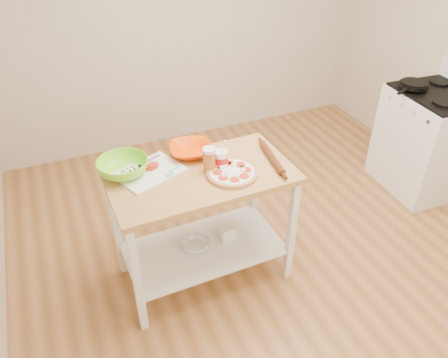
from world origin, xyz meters
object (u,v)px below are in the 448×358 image
cutting_board (149,171)px  beer_pint (209,160)px  green_bowl (123,167)px  yogurt_tub (221,159)px  spatula (173,171)px  rolling_pin (272,158)px  shelf_bin (227,232)px  knife (140,166)px  skillet (413,85)px  gas_stove (427,141)px  orange_bowl (191,150)px  shelf_glass_bowl (196,245)px  pizza (232,173)px  prep_island (202,205)px

cutting_board → beer_pint: 0.40m
green_bowl → yogurt_tub: (0.60, -0.16, 0.01)m
cutting_board → green_bowl: (-0.15, 0.05, 0.04)m
beer_pint → spatula: bearing=161.9°
rolling_pin → shelf_bin: bearing=167.6°
spatula → knife: bearing=117.0°
skillet → rolling_pin: size_ratio=0.99×
gas_stove → knife: gas_stove is taller
gas_stove → orange_bowl: size_ratio=3.92×
spatula → rolling_pin: size_ratio=0.35×
cutting_board → rolling_pin: rolling_pin is taller
shelf_glass_bowl → shelf_bin: shelf_bin is taller
knife → shelf_glass_bowl: 0.72m
orange_bowl → yogurt_tub: yogurt_tub is taller
spatula → shelf_glass_bowl: bearing=-57.5°
skillet → cutting_board: (-2.43, -0.29, -0.07)m
spatula → yogurt_tub: size_ratio=0.68×
spatula → rolling_pin: (0.65, -0.12, 0.01)m
gas_stove → green_bowl: size_ratio=3.44×
skillet → yogurt_tub: 2.02m
orange_bowl → yogurt_tub: size_ratio=1.42×
pizza → shelf_glass_bowl: 0.67m
spatula → knife: size_ratio=0.55×
pizza → shelf_bin: 0.61m
prep_island → spatula: 0.32m
gas_stove → shelf_glass_bowl: gas_stove is taller
green_bowl → gas_stove: bearing=1.6°
prep_island → spatula: bearing=153.3°
skillet → pizza: (-1.95, -0.53, -0.06)m
pizza → knife: size_ratio=1.33×
green_bowl → beer_pint: 0.55m
cutting_board → prep_island: bearing=-46.9°
yogurt_tub → prep_island: bearing=-167.5°
skillet → pizza: skillet is taller
knife → shelf_bin: (0.53, -0.19, -0.60)m
gas_stove → shelf_bin: bearing=-169.2°
yogurt_tub → orange_bowl: bearing=122.2°
orange_bowl → shelf_glass_bowl: 0.69m
cutting_board → knife: cutting_board is taller
rolling_pin → beer_pint: bearing=173.5°
yogurt_tub → knife: bearing=159.4°
cutting_board → spatula: (0.14, -0.07, 0.01)m
gas_stove → shelf_bin: 2.12m
prep_island → skillet: (2.13, 0.44, 0.33)m
cutting_board → green_bowl: size_ratio=1.49×
yogurt_tub → rolling_pin: bearing=-12.4°
green_bowl → rolling_pin: bearing=-14.0°
knife → green_bowl: size_ratio=0.76×
beer_pint → orange_bowl: bearing=100.2°
prep_island → pizza: pizza is taller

